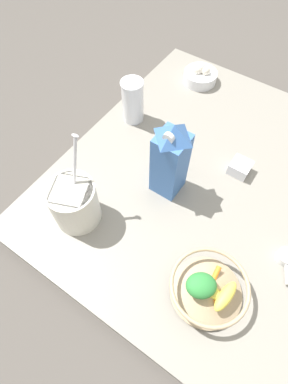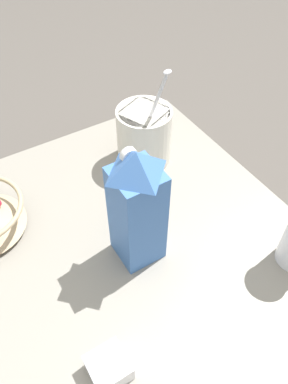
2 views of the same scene
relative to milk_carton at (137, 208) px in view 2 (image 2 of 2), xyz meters
The scene contains 5 objects.
ground_plane 0.26m from the milk_carton, 30.99° to the left, with size 6.00×6.00×0.00m, color #4C4742.
countertop 0.25m from the milk_carton, 30.99° to the left, with size 1.02×1.02×0.04m.
milk_carton is the anchor object (origin of this frame).
yogurt_tub 0.28m from the milk_carton, 124.03° to the right, with size 0.13×0.14×0.27m.
spice_jar 0.26m from the milk_carton, 48.02° to the left, with size 0.06×0.06×0.04m.
Camera 2 is at (0.04, 0.26, 0.67)m, focal length 35.00 mm.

